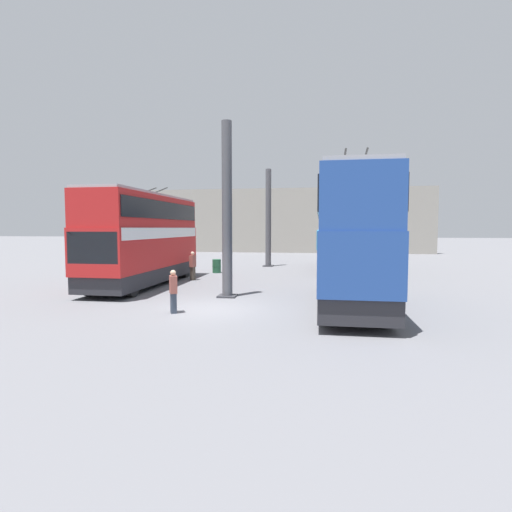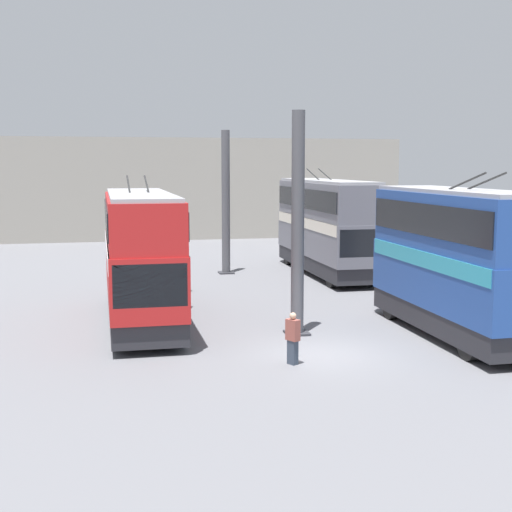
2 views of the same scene
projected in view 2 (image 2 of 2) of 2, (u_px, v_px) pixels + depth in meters
ground_plane at (321, 355)px, 22.67m from camera, size 240.00×240.00×0.00m
depot_back_wall at (186, 189)px, 56.80m from camera, size 0.50×36.00×8.13m
support_column_near at (298, 228)px, 24.94m from camera, size 0.83×0.83×7.87m
support_column_far at (226, 205)px, 39.13m from camera, size 0.83×0.83×7.87m
bus_left_near at (457, 254)px, 24.70m from camera, size 9.09×2.54×5.79m
bus_left_far at (326, 221)px, 38.93m from camera, size 11.33×2.54×5.80m
bus_right_near at (141, 250)px, 26.82m from camera, size 10.31×2.54×5.58m
person_by_right_row at (185, 287)px, 29.77m from camera, size 0.46×0.33×1.73m
person_aisle_foreground at (293, 337)px, 21.48m from camera, size 0.48×0.41×1.60m
oil_drum at (184, 282)px, 33.86m from camera, size 0.62×0.62×0.95m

